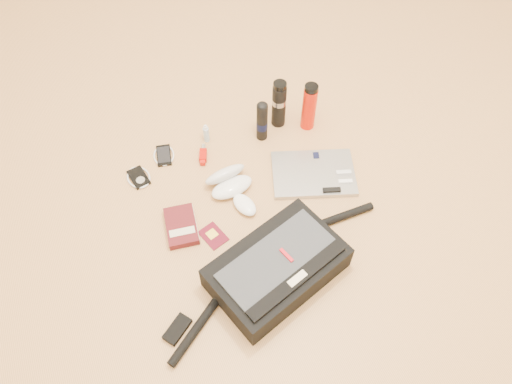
% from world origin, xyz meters
% --- Properties ---
extents(ground, '(4.00, 4.00, 0.00)m').
position_xyz_m(ground, '(0.00, 0.00, 0.00)').
color(ground, tan).
rests_on(ground, ground).
extents(messenger_bag, '(0.96, 0.43, 0.14)m').
position_xyz_m(messenger_bag, '(-0.06, -0.24, 0.06)').
color(messenger_bag, black).
rests_on(messenger_bag, ground).
extents(laptop, '(0.41, 0.35, 0.03)m').
position_xyz_m(laptop, '(0.28, 0.13, 0.01)').
color(laptop, '#A4A4A6').
rests_on(laptop, ground).
extents(book, '(0.15, 0.20, 0.03)m').
position_xyz_m(book, '(-0.32, 0.10, 0.02)').
color(book, '#4B1015').
rests_on(book, ground).
extents(passport, '(0.11, 0.13, 0.01)m').
position_xyz_m(passport, '(-0.22, 0.01, 0.00)').
color(passport, '#550918').
rests_on(passport, ground).
extents(mouse, '(0.10, 0.14, 0.04)m').
position_xyz_m(mouse, '(-0.05, 0.09, 0.02)').
color(mouse, white).
rests_on(mouse, ground).
extents(sunglasses_case, '(0.20, 0.17, 0.11)m').
position_xyz_m(sunglasses_case, '(-0.07, 0.22, 0.04)').
color(sunglasses_case, white).
rests_on(sunglasses_case, ground).
extents(ipod, '(0.11, 0.12, 0.01)m').
position_xyz_m(ipod, '(-0.41, 0.41, 0.01)').
color(ipod, black).
rests_on(ipod, ground).
extents(phone, '(0.11, 0.13, 0.01)m').
position_xyz_m(phone, '(-0.27, 0.48, 0.01)').
color(phone, black).
rests_on(phone, ground).
extents(inhaler, '(0.06, 0.11, 0.03)m').
position_xyz_m(inhaler, '(-0.12, 0.41, 0.01)').
color(inhaler, '#AB0C04').
rests_on(inhaler, ground).
extents(spray_bottle, '(0.03, 0.03, 0.10)m').
position_xyz_m(spray_bottle, '(-0.07, 0.50, 0.04)').
color(spray_bottle, '#A4C2D7').
rests_on(spray_bottle, ground).
extents(aerosol_can, '(0.06, 0.06, 0.21)m').
position_xyz_m(aerosol_can, '(0.17, 0.42, 0.10)').
color(aerosol_can, black).
rests_on(aerosol_can, ground).
extents(thermos_black, '(0.08, 0.08, 0.24)m').
position_xyz_m(thermos_black, '(0.27, 0.47, 0.12)').
color(thermos_black, black).
rests_on(thermos_black, ground).
extents(thermos_red, '(0.07, 0.07, 0.24)m').
position_xyz_m(thermos_red, '(0.39, 0.40, 0.12)').
color(thermos_red, red).
rests_on(thermos_red, ground).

